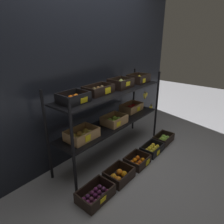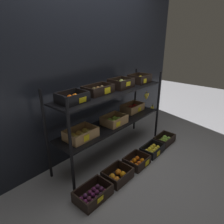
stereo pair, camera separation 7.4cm
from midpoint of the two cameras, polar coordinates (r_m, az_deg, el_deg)
name	(u,v)px [view 1 (the left image)]	position (r m, az deg, el deg)	size (l,w,h in m)	color
ground_plane	(112,153)	(2.91, -0.74, -11.79)	(10.00, 10.00, 0.00)	gray
storefront_wall	(88,72)	(2.77, -7.66, 11.38)	(4.13, 0.12, 2.24)	black
display_rack	(112,106)	(2.60, -0.69, 1.80)	(1.86, 0.47, 1.09)	black
crate_ground_plum	(96,195)	(2.23, -5.83, -22.89)	(0.38, 0.26, 0.13)	black
crate_ground_orange	(119,175)	(2.43, 1.12, -17.98)	(0.33, 0.26, 0.13)	black
crate_ground_tangerine	(137,161)	(2.68, 6.56, -14.06)	(0.31, 0.26, 0.12)	black
crate_ground_lemon	(152,149)	(2.96, 10.90, -10.60)	(0.35, 0.23, 0.11)	black
crate_ground_apple_green	(163,139)	(3.25, 14.11, -7.72)	(0.35, 0.22, 0.12)	black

